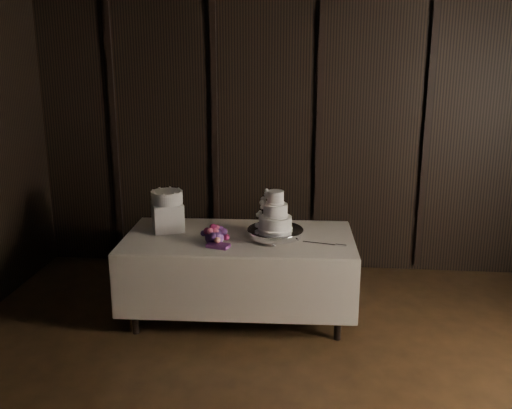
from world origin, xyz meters
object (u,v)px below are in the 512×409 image
Objects in this scene: wedding_cake at (272,215)px; small_cake at (167,197)px; box_pedestal at (168,217)px; bouquet at (214,235)px; display_table at (239,273)px; cake_stand at (275,234)px.

wedding_cake reaches higher than small_cake.
small_cake reaches higher than box_pedestal.
box_pedestal is (-0.47, 0.30, 0.06)m from bouquet.
bouquet is 1.41× the size of small_cake.
cake_stand is at bearing -10.98° from display_table.
bouquet is at bearing -147.27° from wedding_cake.
wedding_cake reaches higher than box_pedestal.
wedding_cake reaches higher than display_table.
box_pedestal is at bearing 170.40° from cake_stand.
bouquet is at bearing -32.42° from box_pedestal.
cake_stand reaches higher than display_table.
box_pedestal is at bearing -172.17° from wedding_cake.
wedding_cake reaches higher than bouquet.
display_table is 7.78× the size of box_pedestal.
bouquet reaches higher than display_table.
wedding_cake is 0.86× the size of bouquet.
small_cake is (-0.97, 0.16, 0.26)m from cake_stand.
wedding_cake is 0.97m from box_pedestal.
wedding_cake reaches higher than cake_stand.
cake_stand is at bearing 15.07° from bouquet.
bouquet is 0.56m from box_pedestal.
box_pedestal is at bearing 147.58° from bouquet.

